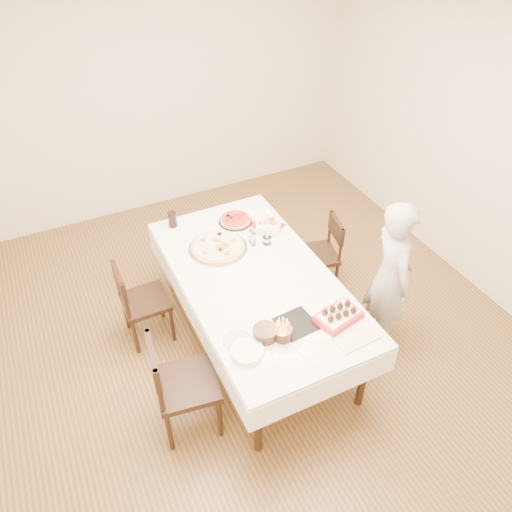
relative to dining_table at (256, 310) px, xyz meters
name	(u,v)px	position (x,y,z in m)	size (l,w,h in m)	color
floor	(258,337)	(0.03, 0.02, -0.38)	(5.00, 5.00, 0.00)	#55391D
wall_back	(156,93)	(0.03, 2.52, 0.98)	(4.50, 0.04, 2.70)	beige
wall_right	(489,149)	(2.28, 0.02, 0.98)	(0.04, 5.00, 2.70)	beige
ceiling	(259,11)	(0.03, 0.02, 2.33)	(5.00, 5.00, 0.00)	white
dining_table	(256,310)	(0.00, 0.00, 0.00)	(1.14, 2.14, 0.75)	white
chair_right_savory	(317,255)	(0.84, 0.39, 0.01)	(0.40, 0.40, 0.78)	black
chair_left_savory	(145,301)	(-0.82, 0.48, 0.03)	(0.42, 0.42, 0.81)	black
chair_left_dessert	(187,384)	(-0.80, -0.51, 0.08)	(0.47, 0.47, 0.91)	black
person	(390,277)	(1.00, -0.44, 0.34)	(0.52, 0.34, 1.42)	#BDB6B2
pizza_white	(218,247)	(-0.13, 0.46, 0.40)	(0.50, 0.50, 0.04)	beige
pizza_pepperoni	(235,220)	(0.16, 0.76, 0.40)	(0.31, 0.31, 0.04)	red
red_placemat	(267,225)	(0.40, 0.58, 0.38)	(0.24, 0.24, 0.01)	#B21E1E
pasta_bowl	(268,226)	(0.37, 0.52, 0.42)	(0.22, 0.22, 0.07)	white
taper_candle	(267,227)	(0.28, 0.35, 0.55)	(0.08, 0.08, 0.35)	white
shaker_pair	(254,239)	(0.16, 0.38, 0.44)	(0.10, 0.10, 0.12)	white
cola_glass	(173,219)	(-0.37, 0.95, 0.45)	(0.08, 0.08, 0.14)	black
layer_cake	(265,333)	(-0.22, -0.60, 0.42)	(0.22, 0.22, 0.09)	#301C0C
cake_board	(296,324)	(0.04, -0.58, 0.38)	(0.26, 0.26, 0.01)	black
birthday_cake	(282,329)	(-0.11, -0.65, 0.46)	(0.14, 0.14, 0.14)	#3E2311
strawberry_box	(338,316)	(0.33, -0.68, 0.41)	(0.32, 0.21, 0.08)	red
box_lid	(355,335)	(0.35, -0.85, 0.38)	(0.33, 0.22, 0.03)	beige
plate_stack	(247,352)	(-0.40, -0.67, 0.40)	(0.23, 0.23, 0.05)	white
china_plate	(237,340)	(-0.41, -0.54, 0.38)	(0.20, 0.20, 0.01)	white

